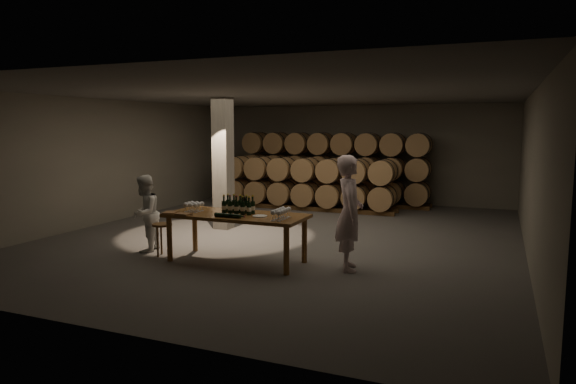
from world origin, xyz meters
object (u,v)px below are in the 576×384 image
at_px(tasting_table, 236,220).
at_px(plate, 260,216).
at_px(person_woman, 145,213).
at_px(person_man, 349,213).
at_px(bottle_cluster, 238,207).
at_px(stool, 162,229).
at_px(notebook_near, 183,214).

xyz_separation_m(tasting_table, plate, (0.51, -0.07, 0.11)).
bearing_deg(person_woman, person_man, 79.02).
distance_m(plate, person_woman, 2.61).
bearing_deg(bottle_cluster, person_man, 6.44).
relative_size(plate, person_man, 0.13).
bearing_deg(bottle_cluster, person_woman, -179.27).
height_order(tasting_table, stool, tasting_table).
bearing_deg(tasting_table, plate, -7.81).
bearing_deg(notebook_near, person_woman, 160.97).
bearing_deg(person_woman, notebook_near, 54.23).
height_order(bottle_cluster, stool, bottle_cluster).
relative_size(person_man, person_woman, 1.31).
distance_m(plate, person_man, 1.60).
distance_m(notebook_near, stool, 0.85).
bearing_deg(bottle_cluster, notebook_near, -149.22).
bearing_deg(notebook_near, bottle_cluster, 32.98).
height_order(bottle_cluster, notebook_near, bottle_cluster).
bearing_deg(stool, person_man, 7.10).
height_order(notebook_near, person_woman, person_woman).
distance_m(tasting_table, person_man, 2.10).
bearing_deg(person_man, tasting_table, 78.12).
bearing_deg(plate, bottle_cluster, 165.40).
height_order(plate, notebook_near, notebook_near).
relative_size(bottle_cluster, plate, 2.29).
relative_size(notebook_near, stool, 0.41).
bearing_deg(plate, person_man, 13.17).
height_order(bottle_cluster, person_man, person_man).
xyz_separation_m(bottle_cluster, stool, (-1.55, -0.22, -0.50)).
distance_m(tasting_table, bottle_cluster, 0.24).
relative_size(notebook_near, person_woman, 0.17).
xyz_separation_m(person_man, person_woman, (-4.16, -0.26, -0.24)).
distance_m(plate, notebook_near, 1.41).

